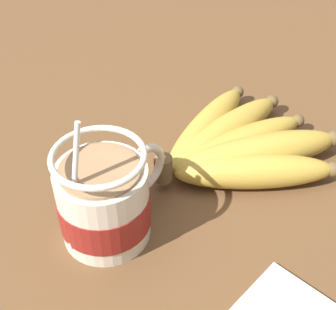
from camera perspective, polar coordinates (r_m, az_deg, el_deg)
name	(u,v)px	position (r cm, az deg, el deg)	size (l,w,h in cm)	color
table	(178,207)	(52.11, 1.21, -6.41)	(127.05, 127.05, 3.06)	brown
coffee_mug	(105,201)	(44.99, -7.70, -5.57)	(12.76, 8.89, 14.59)	beige
banana_bunch	(238,145)	(55.13, 8.55, 1.16)	(21.72, 20.40, 4.41)	brown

